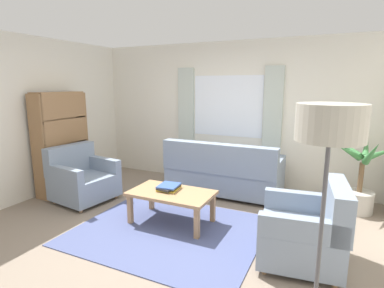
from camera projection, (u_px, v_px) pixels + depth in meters
ground_plane at (169, 231)px, 3.90m from camera, size 6.24×6.24×0.00m
wall_back at (228, 114)px, 5.66m from camera, size 5.32×0.12×2.60m
wall_left at (20, 120)px, 4.77m from camera, size 0.12×4.40×2.60m
window_with_curtains at (227, 106)px, 5.55m from camera, size 1.98×0.07×1.40m
area_rug at (169, 230)px, 3.90m from camera, size 2.29×1.92×0.01m
couch at (223, 173)px, 5.14m from camera, size 1.90×0.82×0.92m
armchair_left at (82, 179)px, 4.88m from camera, size 0.92×0.94×0.88m
armchair_right at (307, 231)px, 3.15m from camera, size 0.92×0.93×0.88m
coffee_table at (172, 196)px, 4.06m from camera, size 1.10×0.64×0.44m
book_stack_on_table at (169, 187)px, 4.13m from camera, size 0.30×0.34×0.07m
potted_plant at (359, 183)px, 4.41m from camera, size 1.06×1.15×1.17m
bookshelf at (64, 148)px, 5.20m from camera, size 0.30×0.94×1.72m
standing_lamp at (329, 138)px, 1.95m from camera, size 0.43×0.43×1.72m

